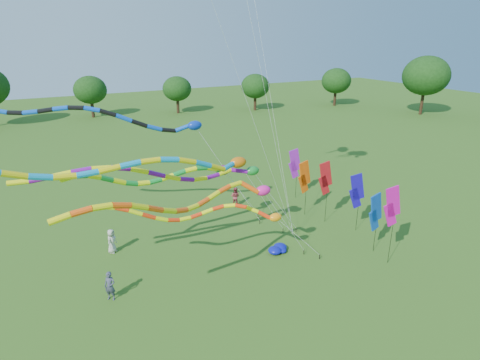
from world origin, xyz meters
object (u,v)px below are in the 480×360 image
tube_kite_orange (203,198)px  person_b (110,286)px  tube_kite_red (216,214)px  person_c (235,197)px  blue_nylon_heap (277,247)px  person_a (112,241)px

tube_kite_orange → person_b: tube_kite_orange is taller
tube_kite_red → tube_kite_orange: size_ratio=0.87×
tube_kite_red → person_c: tube_kite_red is taller
blue_nylon_heap → tube_kite_red: bearing=-172.7°
blue_nylon_heap → person_c: bearing=83.7°
tube_kite_orange → person_b: (-4.18, 2.64, -4.98)m
tube_kite_orange → blue_nylon_heap: bearing=13.0°
tube_kite_orange → blue_nylon_heap: tube_kite_orange is taller
tube_kite_orange → person_b: size_ratio=8.45×
person_a → person_c: 10.41m
person_a → person_b: bearing=-150.7°
tube_kite_orange → person_a: (-3.17, 7.42, -4.99)m
person_a → blue_nylon_heap: bearing=-74.9°
person_a → tube_kite_red: bearing=-95.1°
person_a → person_b: size_ratio=0.98×
person_b → blue_nylon_heap: bearing=39.6°
blue_nylon_heap → person_c: person_c is taller
blue_nylon_heap → tube_kite_orange: bearing=-154.2°
tube_kite_red → person_b: bearing=-168.5°
tube_kite_red → blue_nylon_heap: bearing=21.5°
tube_kite_red → person_c: (5.16, 7.91, -2.88)m
blue_nylon_heap → person_b: 10.23m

